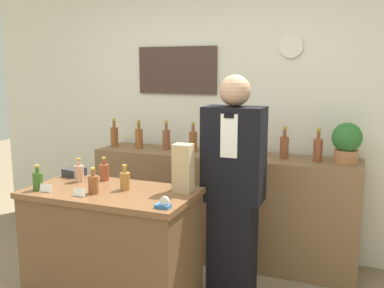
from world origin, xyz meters
name	(u,v)px	position (x,y,z in m)	size (l,w,h in m)	color
back_wall	(219,109)	(0.00, 2.00, 1.35)	(5.20, 0.09, 2.70)	silver
back_shelf	(221,206)	(0.13, 1.70, 0.49)	(2.39, 0.48, 0.97)	brown
display_counter	(112,253)	(-0.30, 0.52, 0.45)	(1.17, 0.62, 0.91)	brown
shopkeeper	(233,193)	(0.44, 0.99, 0.84)	(0.43, 0.27, 1.69)	black
potted_plant	(347,142)	(1.18, 1.70, 1.15)	(0.24, 0.24, 0.33)	#B27047
paper_bag	(183,168)	(0.18, 0.67, 1.07)	(0.13, 0.11, 0.33)	tan
tape_dispenser	(163,204)	(0.20, 0.31, 0.93)	(0.09, 0.06, 0.07)	#2D66A8
price_card_left	(46,188)	(-0.68, 0.32, 0.94)	(0.09, 0.02, 0.06)	white
price_card_right	(79,192)	(-0.41, 0.32, 0.94)	(0.09, 0.02, 0.06)	white
gift_box	(74,172)	(-0.78, 0.77, 0.94)	(0.15, 0.16, 0.06)	#2D2D33
counter_bottle_0	(38,181)	(-0.76, 0.35, 0.97)	(0.07, 0.07, 0.18)	#31591C
counter_bottle_1	(79,173)	(-0.64, 0.64, 0.97)	(0.07, 0.07, 0.18)	tan
counter_bottle_2	(104,172)	(-0.48, 0.74, 0.97)	(0.07, 0.07, 0.18)	brown
counter_bottle_3	(93,184)	(-0.36, 0.42, 0.97)	(0.07, 0.07, 0.18)	brown
counter_bottle_4	(125,180)	(-0.21, 0.57, 0.97)	(0.07, 0.07, 0.18)	#A77034
shelf_bottle_0	(114,136)	(-0.98, 1.69, 1.08)	(0.07, 0.07, 0.28)	brown
shelf_bottle_1	(139,138)	(-0.71, 1.69, 1.08)	(0.07, 0.07, 0.28)	brown
shelf_bottle_2	(166,139)	(-0.43, 1.72, 1.08)	(0.07, 0.07, 0.28)	brown
shelf_bottle_3	(193,141)	(-0.15, 1.70, 1.08)	(0.07, 0.07, 0.28)	brown
shelf_bottle_4	(222,143)	(0.12, 1.70, 1.08)	(0.07, 0.07, 0.28)	brown
shelf_bottle_5	(252,145)	(0.40, 1.71, 1.08)	(0.07, 0.07, 0.28)	brown
shelf_bottle_6	(284,147)	(0.68, 1.71, 1.08)	(0.07, 0.07, 0.28)	brown
shelf_bottle_7	(318,149)	(0.96, 1.70, 1.08)	(0.07, 0.07, 0.28)	brown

